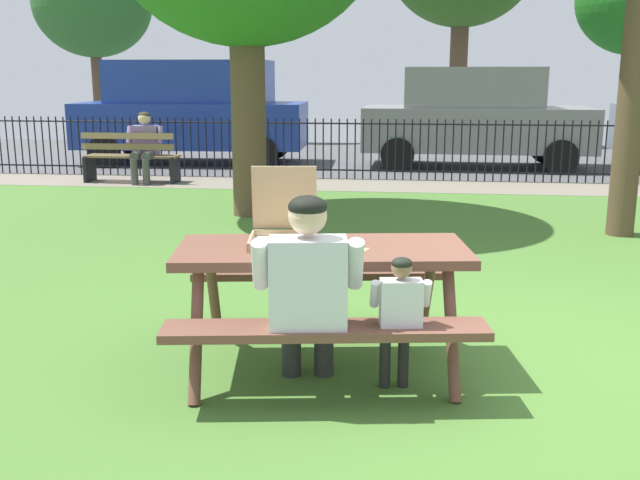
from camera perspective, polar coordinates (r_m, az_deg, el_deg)
name	(u,v)px	position (r m, az deg, el deg)	size (l,w,h in m)	color
ground	(479,274)	(6.97, 12.31, -2.63)	(28.00, 12.13, 0.02)	#48752F
cobblestone_walkway	(449,187)	(12.22, 10.08, 4.10)	(28.00, 1.40, 0.01)	gray
street_asphalt	(440,159)	(16.31, 9.34, 6.29)	(28.00, 6.87, 0.01)	#515154
picnic_table_foreground	(322,274)	(4.56, 0.20, -2.64)	(2.00, 1.73, 0.79)	brown
pizza_box_open	(284,229)	(4.61, -2.87, 0.87)	(0.47, 0.51, 0.47)	tan
pizza_slice_on_table	(346,250)	(4.40, 2.01, -0.82)	(0.28, 0.27, 0.02)	#F9D779
adult_at_table	(308,287)	(4.06, -0.96, -3.72)	(0.63, 0.63, 1.19)	#2C2C2C
child_at_table	(399,313)	(4.12, 6.19, -5.66)	(0.35, 0.34, 0.85)	black
iron_fence_streetside	(449,150)	(12.84, 10.02, 6.96)	(23.59, 0.03, 1.06)	black
park_bench_left	(131,158)	(12.89, -14.54, 6.22)	(1.60, 0.47, 0.85)	olive
person_on_park_bench	(144,144)	(12.80, -13.57, 7.31)	(0.62, 0.61, 1.19)	#444444
parked_car_far_left	(193,110)	(15.40, -9.93, 10.00)	(4.67, 2.10, 2.08)	navy
parked_car_left	(475,116)	(14.81, 12.03, 9.45)	(4.43, 1.98, 1.94)	gray
far_tree_left	(93,4)	(22.80, -17.35, 17.19)	(3.34, 3.34, 5.28)	brown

